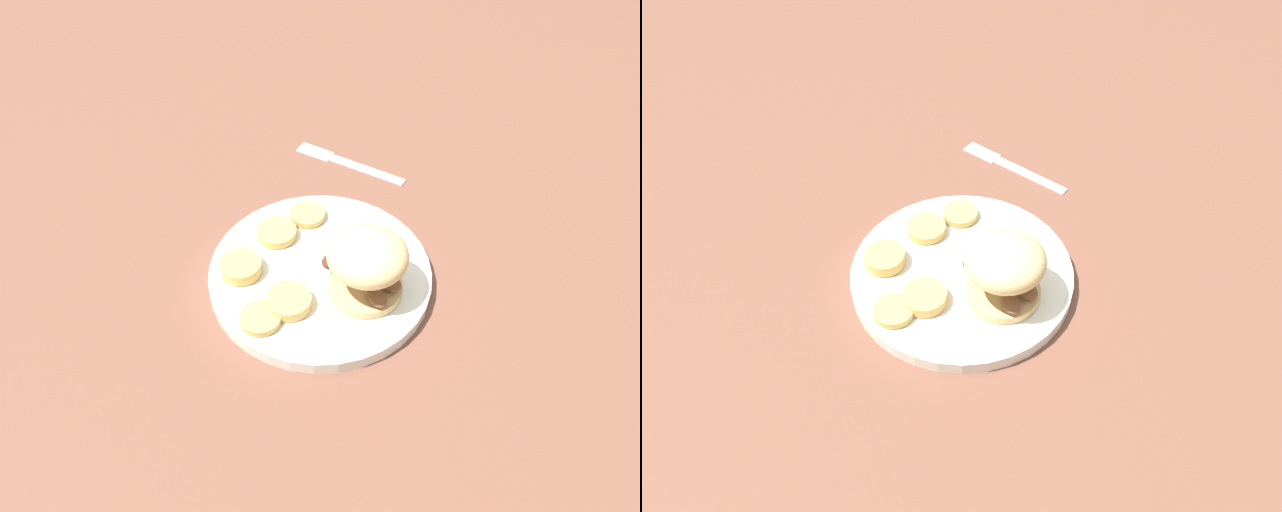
# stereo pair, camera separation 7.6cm
# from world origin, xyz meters

# --- Properties ---
(ground_plane) EXTENTS (4.00, 4.00, 0.00)m
(ground_plane) POSITION_xyz_m (0.00, 0.00, 0.00)
(ground_plane) COLOR brown
(dinner_plate) EXTENTS (0.28, 0.28, 0.02)m
(dinner_plate) POSITION_xyz_m (0.00, 0.00, 0.01)
(dinner_plate) COLOR white
(dinner_plate) RESTS_ON ground_plane
(sandwich) EXTENTS (0.10, 0.11, 0.09)m
(sandwich) POSITION_xyz_m (0.04, -0.05, 0.07)
(sandwich) COLOR tan
(sandwich) RESTS_ON dinner_plate
(potato_round_0) EXTENTS (0.05, 0.05, 0.02)m
(potato_round_0) POSITION_xyz_m (-0.09, 0.03, 0.03)
(potato_round_0) COLOR tan
(potato_round_0) RESTS_ON dinner_plate
(potato_round_1) EXTENTS (0.05, 0.05, 0.01)m
(potato_round_1) POSITION_xyz_m (-0.03, 0.08, 0.03)
(potato_round_1) COLOR tan
(potato_round_1) RESTS_ON dinner_plate
(potato_round_2) EXTENTS (0.05, 0.05, 0.01)m
(potato_round_2) POSITION_xyz_m (0.02, 0.10, 0.02)
(potato_round_2) COLOR tan
(potato_round_2) RESTS_ON dinner_plate
(potato_round_3) EXTENTS (0.05, 0.05, 0.01)m
(potato_round_3) POSITION_xyz_m (-0.05, -0.04, 0.03)
(potato_round_3) COLOR tan
(potato_round_3) RESTS_ON dinner_plate
(potato_round_4) EXTENTS (0.05, 0.05, 0.01)m
(potato_round_4) POSITION_xyz_m (-0.09, -0.05, 0.02)
(potato_round_4) COLOR tan
(potato_round_4) RESTS_ON dinner_plate
(fork) EXTENTS (0.13, 0.15, 0.00)m
(fork) POSITION_xyz_m (0.12, 0.20, 0.00)
(fork) COLOR silver
(fork) RESTS_ON ground_plane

